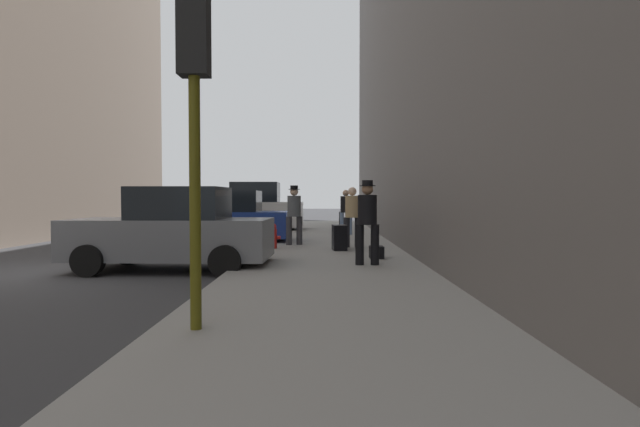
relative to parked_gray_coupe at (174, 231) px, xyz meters
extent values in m
plane|color=#38383A|center=(-2.65, -0.35, -0.85)|extent=(120.00, 120.00, 0.00)
cube|color=gray|center=(3.35, -0.35, -0.77)|extent=(4.00, 40.00, 0.15)
cube|color=slate|center=(-0.05, 0.00, -0.16)|extent=(4.25, 1.95, 0.84)
cube|color=black|center=(0.15, 0.00, 0.59)|extent=(1.93, 1.61, 0.70)
cylinder|color=black|center=(-1.39, 0.96, -0.53)|extent=(0.65, 0.24, 0.64)
cylinder|color=black|center=(-1.44, -0.88, -0.53)|extent=(0.65, 0.24, 0.64)
cylinder|color=black|center=(1.34, 0.88, -0.53)|extent=(0.65, 0.24, 0.64)
cylinder|color=black|center=(1.29, -0.96, -0.53)|extent=(0.65, 0.24, 0.64)
cube|color=navy|center=(-0.05, 5.67, -0.16)|extent=(4.21, 1.86, 0.84)
cube|color=black|center=(0.15, 5.67, 0.59)|extent=(1.90, 1.57, 0.70)
cylinder|color=black|center=(-1.42, 6.58, -0.53)|extent=(0.64, 0.22, 0.64)
cylinder|color=black|center=(-1.41, 4.74, -0.53)|extent=(0.64, 0.22, 0.64)
cylinder|color=black|center=(1.31, 6.59, -0.53)|extent=(0.64, 0.22, 0.64)
cylinder|color=black|center=(1.32, 4.75, -0.53)|extent=(0.64, 0.22, 0.64)
cube|color=silver|center=(-0.05, 11.67, -0.03)|extent=(4.60, 1.85, 1.10)
cube|color=black|center=(0.15, 11.67, 0.95)|extent=(2.07, 1.57, 0.90)
cylinder|color=black|center=(-1.54, 12.58, -0.53)|extent=(0.64, 0.22, 0.64)
cylinder|color=black|center=(-1.54, 10.74, -0.53)|extent=(0.64, 0.22, 0.64)
cylinder|color=black|center=(1.45, 12.59, -0.53)|extent=(0.64, 0.22, 0.64)
cylinder|color=black|center=(1.45, 10.75, -0.53)|extent=(0.64, 0.22, 0.64)
cylinder|color=red|center=(1.80, 3.19, -0.42)|extent=(0.22, 0.22, 0.55)
sphere|color=red|center=(1.80, 3.19, -0.09)|extent=(0.20, 0.20, 0.20)
cylinder|color=red|center=(1.64, 3.19, -0.40)|extent=(0.10, 0.09, 0.09)
cylinder|color=red|center=(1.96, 3.19, -0.40)|extent=(0.10, 0.09, 0.09)
cylinder|color=#514C0F|center=(1.85, -5.33, 1.10)|extent=(0.12, 0.12, 3.60)
cube|color=black|center=(1.85, -5.33, 2.45)|extent=(0.32, 0.24, 0.90)
sphere|color=red|center=(1.85, -5.20, 2.73)|extent=(0.14, 0.14, 0.14)
sphere|color=yellow|center=(1.85, -5.20, 2.45)|extent=(0.14, 0.14, 0.14)
sphere|color=green|center=(1.85, -5.20, 2.17)|extent=(0.14, 0.14, 0.14)
cylinder|color=black|center=(4.19, 3.54, -0.27)|extent=(0.18, 0.18, 0.85)
cylinder|color=black|center=(3.87, 3.54, -0.27)|extent=(0.18, 0.18, 0.85)
cylinder|color=tan|center=(4.03, 3.54, 0.46)|extent=(0.40, 0.40, 0.62)
sphere|color=beige|center=(4.03, 3.54, 0.89)|extent=(0.24, 0.24, 0.24)
cylinder|color=#728CB2|center=(4.21, 8.42, -0.27)|extent=(0.19, 0.19, 0.85)
cylinder|color=#728CB2|center=(3.89, 8.40, -0.27)|extent=(0.19, 0.19, 0.85)
cylinder|color=black|center=(4.05, 8.41, 0.46)|extent=(0.43, 0.43, 0.62)
sphere|color=tan|center=(4.05, 8.41, 0.89)|extent=(0.24, 0.24, 0.24)
cylinder|color=black|center=(4.30, -0.19, -0.27)|extent=(0.18, 0.18, 0.85)
cylinder|color=black|center=(3.98, -0.19, -0.27)|extent=(0.18, 0.18, 0.85)
cylinder|color=black|center=(4.14, -0.19, 0.46)|extent=(0.41, 0.41, 0.62)
sphere|color=#997051|center=(4.14, -0.19, 0.89)|extent=(0.24, 0.24, 0.24)
cylinder|color=black|center=(4.14, -0.19, 0.96)|extent=(0.34, 0.34, 0.02)
cylinder|color=black|center=(4.14, -0.19, 1.02)|extent=(0.23, 0.23, 0.11)
cylinder|color=#333338|center=(2.18, 4.24, -0.27)|extent=(0.22, 0.22, 0.85)
cylinder|color=#333338|center=(2.48, 4.33, -0.27)|extent=(0.22, 0.22, 0.85)
cylinder|color=#4C5156|center=(2.33, 4.29, 0.46)|extent=(0.50, 0.50, 0.62)
sphere|color=beige|center=(2.33, 4.29, 0.89)|extent=(0.24, 0.24, 0.24)
cylinder|color=black|center=(2.33, 4.29, 0.96)|extent=(0.34, 0.34, 0.02)
cylinder|color=black|center=(2.33, 4.29, 1.02)|extent=(0.23, 0.23, 0.11)
cube|color=black|center=(3.64, 2.77, -0.36)|extent=(0.42, 0.59, 0.68)
cylinder|color=#333333|center=(3.64, 2.77, 0.16)|extent=(0.02, 0.02, 0.36)
cube|color=black|center=(4.45, 0.97, -0.56)|extent=(0.32, 0.44, 0.28)
camera|label=1|loc=(3.23, -10.63, 0.71)|focal=28.00mm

